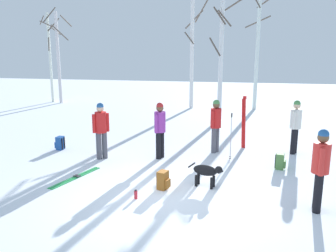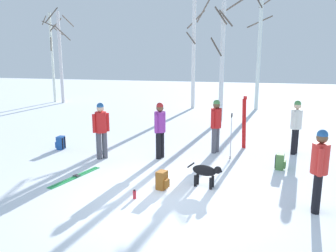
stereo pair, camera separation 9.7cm
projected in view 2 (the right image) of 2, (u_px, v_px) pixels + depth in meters
ground_plane at (167, 196)px, 7.69m from camera, size 60.00×60.00×0.00m
person_0 at (160, 127)px, 10.28m from camera, size 0.34×0.50×1.72m
person_1 at (319, 166)px, 6.77m from camera, size 0.34×0.52×1.72m
person_2 at (101, 127)px, 10.23m from camera, size 0.42×0.38×1.72m
person_3 at (216, 123)px, 10.86m from camera, size 0.34×0.48×1.72m
person_4 at (296, 124)px, 10.71m from camera, size 0.34×0.48×1.72m
dog at (206, 172)px, 8.15m from camera, size 0.88×0.36×0.57m
ski_pair_planted_0 at (244, 123)px, 11.38m from camera, size 0.18×0.08×1.77m
ski_pair_lying_1 at (75, 177)px, 8.86m from camera, size 0.64×1.73×0.05m
ski_poles_0 at (231, 136)px, 10.11m from camera, size 0.07×0.28×1.42m
backpack_0 at (280, 162)px, 9.43m from camera, size 0.32×0.29×0.44m
backpack_1 at (61, 143)px, 11.38m from camera, size 0.29×0.26×0.44m
backpack_2 at (162, 180)px, 8.07m from camera, size 0.33×0.31×0.44m
water_bottle_0 at (135, 194)px, 7.56m from camera, size 0.08×0.08×0.21m
birch_tree_0 at (52, 56)px, 21.62m from camera, size 1.01×1.08×5.57m
birch_tree_1 at (60, 54)px, 21.16m from camera, size 1.45×1.44×5.90m
birch_tree_2 at (194, 51)px, 19.08m from camera, size 1.36×1.29×6.27m
birch_tree_3 at (222, 59)px, 15.47m from camera, size 1.58×1.59×5.58m
birch_tree_4 at (260, 44)px, 18.54m from camera, size 1.65×1.66×7.04m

